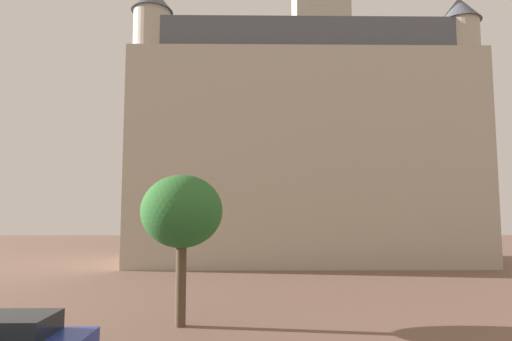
{
  "coord_description": "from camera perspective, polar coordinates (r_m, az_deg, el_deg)",
  "views": [
    {
      "loc": [
        -0.39,
        -2.04,
        4.22
      ],
      "look_at": [
        -0.21,
        11.58,
        5.5
      ],
      "focal_mm": 29.66,
      "sensor_mm": 36.0,
      "label": 1
    }
  ],
  "objects": [
    {
      "name": "tree_curb_far",
      "position": [
        16.08,
        -9.95,
        -5.58
      ],
      "size": [
        3.03,
        3.03,
        5.55
      ],
      "color": "brown",
      "rests_on": "ground_plane"
    },
    {
      "name": "landmark_building",
      "position": [
        35.71,
        6.57,
        4.26
      ],
      "size": [
        27.23,
        10.13,
        34.47
      ],
      "color": "#B2A893",
      "rests_on": "ground_plane"
    }
  ]
}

